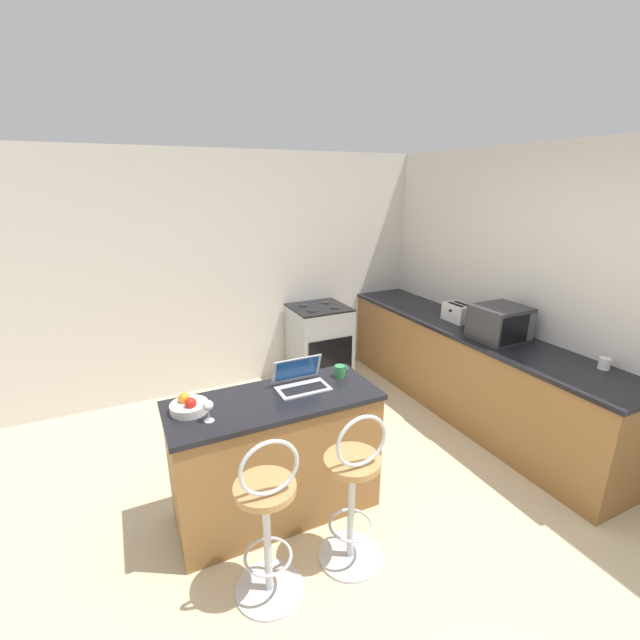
# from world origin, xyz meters

# --- Properties ---
(ground_plane) EXTENTS (20.00, 20.00, 0.00)m
(ground_plane) POSITION_xyz_m (0.00, 0.00, 0.00)
(ground_plane) COLOR beige
(wall_back) EXTENTS (12.00, 0.06, 2.60)m
(wall_back) POSITION_xyz_m (0.00, 2.80, 1.30)
(wall_back) COLOR silver
(wall_back) RESTS_ON ground_plane
(wall_right) EXTENTS (0.06, 12.00, 2.60)m
(wall_right) POSITION_xyz_m (2.08, 0.00, 1.30)
(wall_right) COLOR silver
(wall_right) RESTS_ON ground_plane
(breakfast_bar) EXTENTS (1.41, 0.58, 0.91)m
(breakfast_bar) POSITION_xyz_m (-0.50, 0.61, 0.45)
(breakfast_bar) COLOR olive
(breakfast_bar) RESTS_ON ground_plane
(counter_right) EXTENTS (0.66, 3.30, 0.91)m
(counter_right) POSITION_xyz_m (1.74, 1.13, 0.45)
(counter_right) COLOR olive
(counter_right) RESTS_ON ground_plane
(bar_stool_near) EXTENTS (0.40, 0.40, 1.07)m
(bar_stool_near) POSITION_xyz_m (-0.77, 0.01, 0.51)
(bar_stool_near) COLOR silver
(bar_stool_near) RESTS_ON ground_plane
(bar_stool_far) EXTENTS (0.40, 0.40, 1.07)m
(bar_stool_far) POSITION_xyz_m (-0.23, 0.01, 0.51)
(bar_stool_far) COLOR silver
(bar_stool_far) RESTS_ON ground_plane
(laptop) EXTENTS (0.36, 0.25, 0.20)m
(laptop) POSITION_xyz_m (-0.27, 0.69, 0.96)
(laptop) COLOR #B7BABF
(laptop) RESTS_ON breakfast_bar
(microwave) EXTENTS (0.44, 0.41, 0.31)m
(microwave) POSITION_xyz_m (1.72, 0.78, 1.06)
(microwave) COLOR #2D2D30
(microwave) RESTS_ON counter_right
(toaster) EXTENTS (0.21, 0.29, 0.18)m
(toaster) POSITION_xyz_m (1.77, 1.35, 1.00)
(toaster) COLOR silver
(toaster) RESTS_ON counter_right
(stove_range) EXTENTS (0.63, 0.61, 0.91)m
(stove_range) POSITION_xyz_m (0.71, 2.45, 0.45)
(stove_range) COLOR #9EA3A8
(stove_range) RESTS_ON ground_plane
(fruit_bowl) EXTENTS (0.23, 0.23, 0.11)m
(fruit_bowl) POSITION_xyz_m (-1.03, 0.68, 0.95)
(fruit_bowl) COLOR silver
(fruit_bowl) RESTS_ON breakfast_bar
(wine_glass_tall) EXTENTS (0.06, 0.06, 0.14)m
(wine_glass_tall) POSITION_xyz_m (-0.95, 0.51, 1.00)
(wine_glass_tall) COLOR silver
(wine_glass_tall) RESTS_ON breakfast_bar
(mug_white) EXTENTS (0.10, 0.08, 0.09)m
(mug_white) POSITION_xyz_m (1.94, -0.04, 0.95)
(mug_white) COLOR white
(mug_white) RESTS_ON counter_right
(mug_blue) EXTENTS (0.10, 0.08, 0.09)m
(mug_blue) POSITION_xyz_m (1.98, 1.14, 0.95)
(mug_blue) COLOR #2D51AD
(mug_blue) RESTS_ON counter_right
(mug_green) EXTENTS (0.10, 0.08, 0.09)m
(mug_green) POSITION_xyz_m (0.05, 0.71, 0.95)
(mug_green) COLOR #338447
(mug_green) RESTS_ON breakfast_bar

